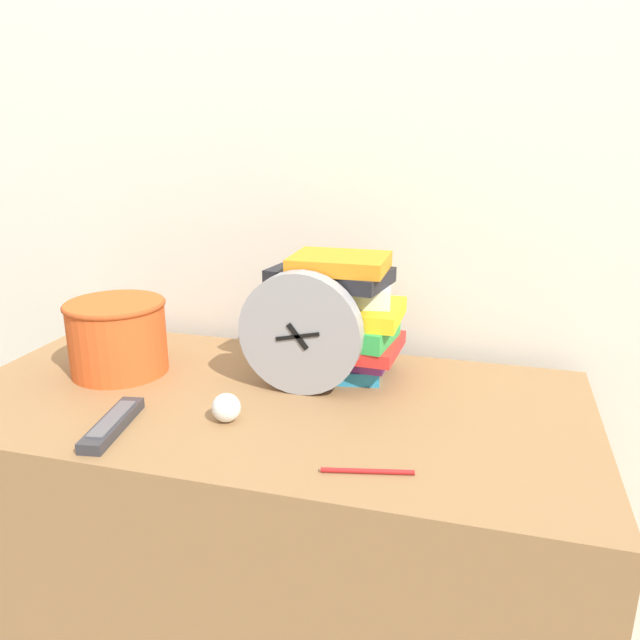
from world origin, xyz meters
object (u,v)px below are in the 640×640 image
at_px(book_stack, 340,316).
at_px(crumpled_paper_ball, 226,408).
at_px(desk_clock, 300,334).
at_px(pen, 367,471).
at_px(tv_remote, 113,424).
at_px(basket, 117,335).

xyz_separation_m(book_stack, crumpled_paper_ball, (-0.15, -0.28, -0.10)).
bearing_deg(crumpled_paper_ball, desk_clock, 60.26).
relative_size(book_stack, pen, 1.97).
bearing_deg(crumpled_paper_ball, tv_remote, -154.79).
distance_m(crumpled_paper_ball, pen, 0.30).
height_order(desk_clock, basket, desk_clock).
height_order(tv_remote, pen, tv_remote).
bearing_deg(basket, tv_remote, -60.25).
bearing_deg(book_stack, desk_clock, -114.60).
bearing_deg(basket, pen, -23.78).
distance_m(tv_remote, pen, 0.47).
bearing_deg(basket, book_stack, 14.19).
bearing_deg(desk_clock, tv_remote, -137.97).
bearing_deg(tv_remote, desk_clock, 42.03).
xyz_separation_m(desk_clock, tv_remote, (-0.27, -0.25, -0.11)).
distance_m(book_stack, basket, 0.48).
bearing_deg(pen, basket, 156.22).
distance_m(book_stack, tv_remote, 0.50).
distance_m(basket, pen, 0.67).
relative_size(basket, pen, 1.48).
bearing_deg(book_stack, pen, -70.14).
relative_size(desk_clock, book_stack, 0.88).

